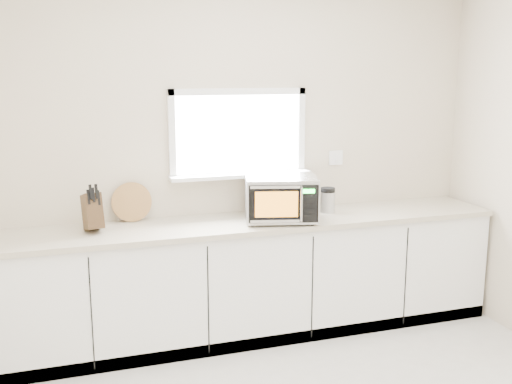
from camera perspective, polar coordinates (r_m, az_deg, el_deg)
name	(u,v)px	position (r m, az deg, el deg)	size (l,w,h in m)	color
back_wall	(238,157)	(4.74, -1.73, 3.36)	(4.00, 0.17, 2.70)	beige
cabinets	(249,280)	(4.69, -0.64, -8.38)	(3.92, 0.60, 0.88)	white
countertop	(250,223)	(4.54, -0.61, -2.96)	(3.92, 0.64, 0.04)	#BAB099
microwave	(281,198)	(4.49, 2.39, -0.55)	(0.61, 0.53, 0.34)	black
knife_block	(92,211)	(4.34, -15.31, -1.75)	(0.15, 0.26, 0.35)	#402C17
cutting_board	(132,202)	(4.57, -11.76, -0.94)	(0.30, 0.30, 0.02)	#AE8243
coffee_grinder	(328,200)	(4.80, 6.84, -0.75)	(0.14, 0.14, 0.20)	#B2B4B9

